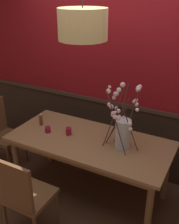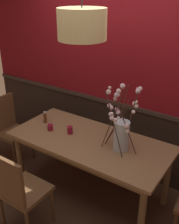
# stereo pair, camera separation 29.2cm
# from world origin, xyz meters

# --- Properties ---
(ground_plane) EXTENTS (24.00, 24.00, 0.00)m
(ground_plane) POSITION_xyz_m (0.00, 0.00, 0.00)
(ground_plane) COLOR #4C3321
(back_wall) EXTENTS (4.46, 0.14, 2.98)m
(back_wall) POSITION_xyz_m (0.00, 0.73, 1.48)
(back_wall) COLOR #2D2119
(back_wall) RESTS_ON ground
(dining_table) EXTENTS (1.84, 0.86, 0.77)m
(dining_table) POSITION_xyz_m (0.00, 0.00, 0.68)
(dining_table) COLOR #997047
(dining_table) RESTS_ON ground
(chair_far_side_right) EXTENTS (0.47, 0.47, 0.94)m
(chair_far_side_right) POSITION_xyz_m (0.32, 0.82, 0.52)
(chair_far_side_right) COLOR brown
(chair_far_side_right) RESTS_ON ground
(chair_near_side_left) EXTENTS (0.44, 0.42, 0.95)m
(chair_near_side_left) POSITION_xyz_m (-0.27, -0.85, 0.53)
(chair_near_side_left) COLOR brown
(chair_near_side_left) RESTS_ON ground
(chair_head_west_end) EXTENTS (0.40, 0.40, 0.97)m
(chair_head_west_end) POSITION_xyz_m (-1.36, -0.02, 0.53)
(chair_head_west_end) COLOR brown
(chair_head_west_end) RESTS_ON ground
(chair_far_side_left) EXTENTS (0.47, 0.41, 0.91)m
(chair_far_side_left) POSITION_xyz_m (-0.26, 0.85, 0.52)
(chair_far_side_left) COLOR brown
(chair_far_side_left) RESTS_ON ground
(vase_with_blossoms) EXTENTS (0.44, 0.40, 0.69)m
(vase_with_blossoms) POSITION_xyz_m (0.37, 0.04, 0.98)
(vase_with_blossoms) COLOR silver
(vase_with_blossoms) RESTS_ON dining_table
(candle_holder_nearer_center) EXTENTS (0.07, 0.07, 0.09)m
(candle_holder_nearer_center) POSITION_xyz_m (-0.27, -0.01, 0.81)
(candle_holder_nearer_center) COLOR maroon
(candle_holder_nearer_center) RESTS_ON dining_table
(candle_holder_nearer_edge) EXTENTS (0.07, 0.07, 0.07)m
(candle_holder_nearer_edge) POSITION_xyz_m (-0.52, -0.08, 0.80)
(candle_holder_nearer_edge) COLOR maroon
(candle_holder_nearer_edge) RESTS_ON dining_table
(condiment_bottle) EXTENTS (0.04, 0.04, 0.15)m
(condiment_bottle) POSITION_xyz_m (-0.70, 0.04, 0.84)
(condiment_bottle) COLOR brown
(condiment_bottle) RESTS_ON dining_table
(pendant_lamp) EXTENTS (0.46, 0.46, 1.09)m
(pendant_lamp) POSITION_xyz_m (-0.03, -0.09, 2.03)
(pendant_lamp) COLOR tan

